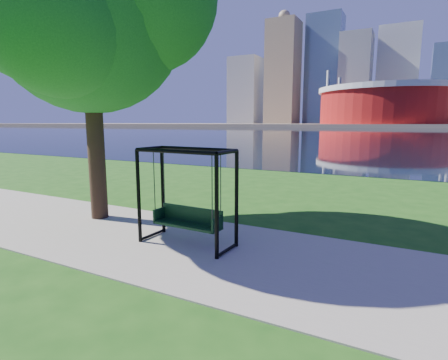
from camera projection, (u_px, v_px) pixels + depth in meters
The scene contains 8 objects.
ground at pixel (220, 244), 7.87m from camera, with size 900.00×900.00×0.00m, color #1E5114.
path at pixel (209, 250), 7.43m from camera, with size 120.00×4.00×0.03m, color #9E937F.
river at pixel (396, 133), 96.80m from camera, with size 900.00×180.00×0.02m, color black.
far_bank at pixel (406, 125), 274.49m from camera, with size 900.00×228.00×2.00m, color #937F60.
stadium at pixel (388, 104), 215.07m from camera, with size 83.00×83.00×32.00m.
skyline at pixel (404, 81), 282.49m from camera, with size 392.00×66.00×96.50m.
swing at pixel (187, 199), 7.64m from camera, with size 2.14×0.98×2.16m.
park_tree at pixel (88, 10), 9.15m from camera, with size 6.50×5.87×8.07m.
Camera 1 is at (3.61, -6.61, 2.69)m, focal length 28.00 mm.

